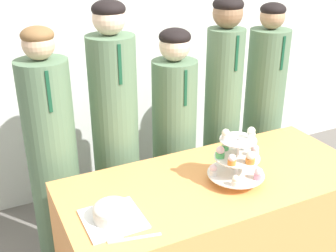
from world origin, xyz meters
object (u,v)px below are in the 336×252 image
(student_4, at_px, (263,116))
(cake_knife, at_px, (126,240))
(round_cake, at_px, (112,212))
(student_2, at_px, (174,141))
(student_3, at_px, (222,117))
(student_0, at_px, (53,163))
(student_1, at_px, (116,140))
(cupcake_stand, at_px, (237,158))

(student_4, bearing_deg, cake_knife, -147.98)
(round_cake, height_order, student_2, student_2)
(round_cake, distance_m, student_3, 1.25)
(student_0, height_order, student_3, student_3)
(student_3, bearing_deg, student_1, 180.00)
(student_0, bearing_deg, cake_knife, -82.09)
(cupcake_stand, relative_size, student_4, 0.20)
(student_3, distance_m, student_4, 0.35)
(cake_knife, height_order, cupcake_stand, cupcake_stand)
(student_4, bearing_deg, student_2, -180.00)
(student_2, bearing_deg, round_cake, -133.26)
(student_0, relative_size, student_3, 0.95)
(round_cake, bearing_deg, student_2, 46.74)
(student_1, xyz_separation_m, student_3, (0.76, -0.00, 0.01))
(round_cake, xyz_separation_m, student_4, (1.38, 0.71, -0.06))
(round_cake, relative_size, student_3, 0.17)
(round_cake, height_order, student_1, student_1)
(student_4, bearing_deg, student_1, 180.00)
(student_3, bearing_deg, cake_knife, -140.05)
(student_2, bearing_deg, cupcake_stand, -88.77)
(student_1, bearing_deg, student_4, -0.00)
(cupcake_stand, relative_size, student_1, 0.19)
(cake_knife, height_order, student_1, student_1)
(round_cake, bearing_deg, student_3, 34.50)
(round_cake, bearing_deg, cupcake_stand, 2.62)
(round_cake, relative_size, cupcake_stand, 0.86)
(cupcake_stand, relative_size, student_2, 0.21)
(student_0, height_order, student_1, student_1)
(student_0, bearing_deg, student_3, -0.00)
(cupcake_stand, bearing_deg, student_2, 91.23)
(student_2, xyz_separation_m, student_4, (0.71, 0.00, 0.04))
(student_2, relative_size, student_3, 0.90)
(student_2, distance_m, student_4, 0.71)
(student_1, xyz_separation_m, student_2, (0.40, -0.00, -0.09))
(student_3, relative_size, student_4, 1.04)
(student_4, bearing_deg, student_0, 180.00)
(round_cake, xyz_separation_m, cake_knife, (0.00, -0.15, -0.04))
(round_cake, distance_m, student_2, 0.98)
(student_4, bearing_deg, round_cake, -152.83)
(round_cake, bearing_deg, student_1, 69.35)
(student_3, bearing_deg, student_0, 180.00)
(round_cake, height_order, cake_knife, round_cake)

